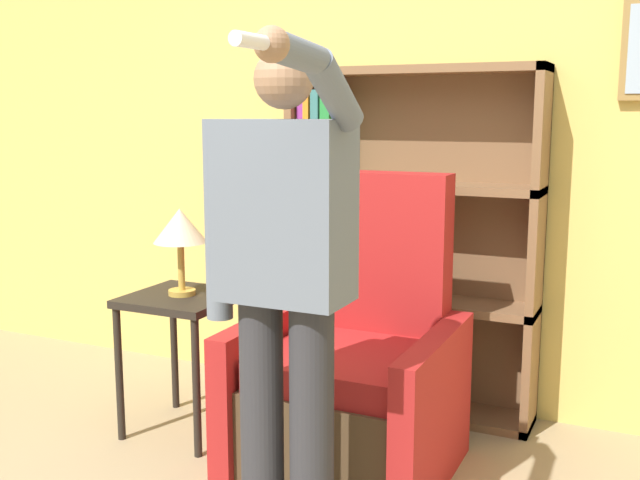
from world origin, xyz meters
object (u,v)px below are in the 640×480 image
(armchair, at_px, (354,380))
(bookcase, at_px, (386,246))
(table_lamp, at_px, (180,229))
(person_standing, at_px, (283,280))
(side_table, at_px, (183,318))

(armchair, bearing_deg, bookcase, 99.38)
(armchair, distance_m, table_lamp, 1.06)
(person_standing, bearing_deg, armchair, 94.08)
(bookcase, bearing_deg, table_lamp, -136.18)
(bookcase, distance_m, person_standing, 1.48)
(bookcase, height_order, armchair, bookcase)
(armchair, bearing_deg, side_table, -179.36)
(side_table, xyz_separation_m, table_lamp, (0.00, 0.00, 0.43))
(armchair, distance_m, side_table, 0.89)
(side_table, relative_size, table_lamp, 1.64)
(bookcase, distance_m, armchair, 0.86)
(side_table, bearing_deg, person_standing, -38.34)
(armchair, height_order, side_table, armchair)
(armchair, height_order, table_lamp, armchair)
(table_lamp, bearing_deg, person_standing, -38.34)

